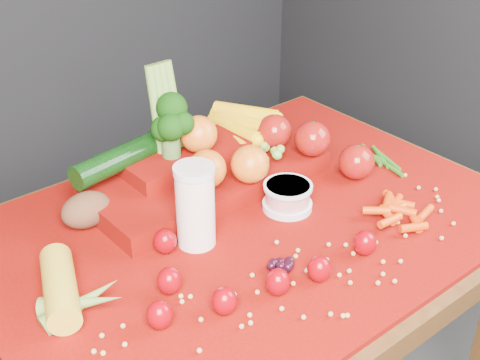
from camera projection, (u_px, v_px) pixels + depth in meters
table at (246, 265)px, 1.39m from camera, size 1.10×0.80×0.75m
red_cloth at (246, 224)px, 1.33m from camera, size 1.05×0.75×0.01m
milk_glass at (195, 203)px, 1.23m from camera, size 0.08×0.08×0.16m
yogurt_bowl at (288, 196)px, 1.36m from camera, size 0.10×0.10×0.06m
strawberry_scatter at (242, 273)px, 1.15m from camera, size 0.44×0.28×0.05m
dark_grape_cluster at (286, 262)px, 1.20m from camera, size 0.06×0.05×0.03m
soybean_scatter at (318, 268)px, 1.20m from camera, size 0.84×0.24×0.01m
corn_ear at (75, 298)px, 1.10m from camera, size 0.23×0.26×0.06m
potato at (86, 210)px, 1.31m from camera, size 0.10×0.08×0.07m
baby_carrot_pile at (399, 214)px, 1.33m from camera, size 0.18×0.17×0.03m
green_bean_pile at (383, 159)px, 1.55m from camera, size 0.14×0.12×0.01m
produce_mound at (216, 160)px, 1.43m from camera, size 0.59×0.36×0.27m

